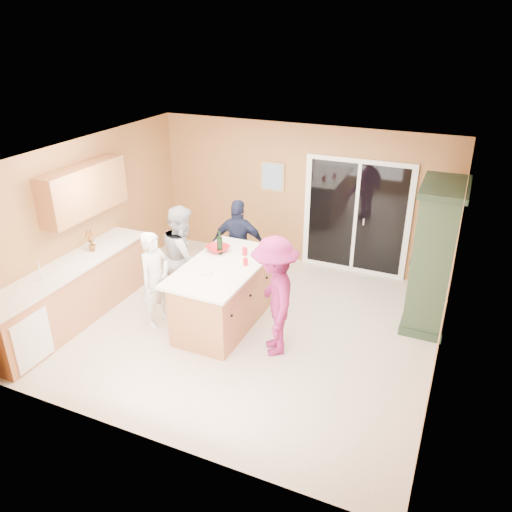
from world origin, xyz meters
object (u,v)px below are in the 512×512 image
at_px(green_hutch, 434,258).
at_px(woman_magenta, 274,297).
at_px(woman_grey, 183,257).
at_px(woman_white, 155,279).
at_px(kitchen_island, 223,297).
at_px(woman_navy, 239,245).

relative_size(green_hutch, woman_magenta, 1.28).
bearing_deg(woman_magenta, woman_grey, -137.47).
distance_m(green_hutch, woman_white, 4.10).
bearing_deg(green_hutch, woman_grey, -164.06).
bearing_deg(kitchen_island, woman_magenta, -18.01).
xyz_separation_m(woman_navy, woman_magenta, (1.22, -1.48, 0.07)).
xyz_separation_m(woman_grey, woman_magenta, (1.78, -0.61, 0.01)).
height_order(woman_white, woman_magenta, woman_magenta).
xyz_separation_m(kitchen_island, green_hutch, (2.79, 1.33, 0.60)).
bearing_deg(woman_navy, woman_white, 56.47).
height_order(green_hutch, woman_grey, green_hutch).
bearing_deg(woman_grey, woman_navy, -58.51).
distance_m(green_hutch, woman_navy, 3.09).
xyz_separation_m(green_hutch, woman_magenta, (-1.85, -1.65, -0.21)).
xyz_separation_m(kitchen_island, woman_magenta, (0.94, -0.32, 0.39)).
bearing_deg(woman_navy, green_hutch, 172.54).
relative_size(kitchen_island, woman_grey, 1.14).
bearing_deg(woman_white, woman_magenta, -78.89).
bearing_deg(green_hutch, woman_navy, -176.88).
distance_m(kitchen_island, woman_grey, 0.96).
height_order(kitchen_island, woman_white, woman_white).
bearing_deg(woman_magenta, woman_white, -117.13).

